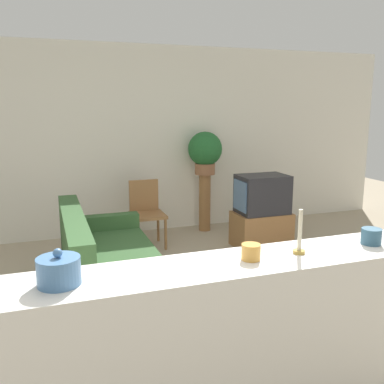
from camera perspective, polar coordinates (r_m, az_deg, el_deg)
ground_plane at (r=3.40m, az=-0.55°, el=-21.60°), size 14.00×14.00×0.00m
wall_back at (r=6.22m, az=-10.83°, el=6.63°), size 9.00×0.06×2.70m
couch at (r=4.39m, az=-11.24°, el=-9.69°), size 0.90×1.91×0.84m
tv_stand at (r=5.79m, az=9.21°, el=-4.94°), size 0.73×0.49×0.46m
television at (r=5.67m, az=9.31°, el=-0.27°), size 0.65×0.45×0.50m
wooden_chair at (r=5.73m, az=-6.13°, el=-2.37°), size 0.44×0.44×0.87m
plant_stand at (r=6.40m, az=1.71°, el=-1.40°), size 0.17×0.17×0.86m
potted_plant at (r=6.27m, az=1.75°, el=5.50°), size 0.50×0.50×0.62m
foreground_counter at (r=2.59m, az=4.56°, el=-19.89°), size 2.85×0.44×1.01m
decorative_bowl at (r=2.16m, az=-17.34°, el=-10.00°), size 0.21×0.21×0.18m
candle_jar at (r=2.41m, az=7.87°, el=-7.92°), size 0.11×0.11×0.09m
candlestick at (r=2.55m, az=14.14°, el=-6.10°), size 0.07×0.07×0.26m
coffee_tin at (r=2.87m, az=22.78°, el=-5.47°), size 0.12×0.12×0.10m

